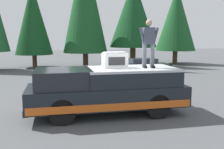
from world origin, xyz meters
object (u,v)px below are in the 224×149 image
Objects in this scene: compressor_unit at (115,60)px; parked_car_black at (142,66)px; person_on_truck_bed at (149,42)px; pickup_truck at (107,90)px.

parked_car_black is (9.27, -4.19, -1.35)m from compressor_unit.
compressor_unit is at bearing 76.35° from person_on_truck_bed.
compressor_unit is at bearing 155.67° from parked_car_black.
compressor_unit is 0.50× the size of person_on_truck_bed.
pickup_truck reaches higher than parked_car_black.
person_on_truck_bed reaches higher than pickup_truck.
pickup_truck is at bearing 154.44° from parked_car_black.
pickup_truck is 1.11m from compressor_unit.
person_on_truck_bed is 10.22m from parked_car_black.
person_on_truck_bed is (-0.28, -1.16, 0.62)m from compressor_unit.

